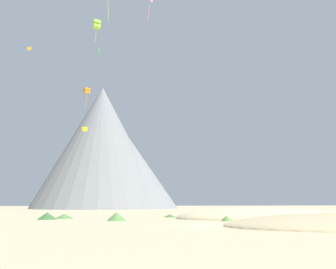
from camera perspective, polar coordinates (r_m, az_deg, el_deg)
name	(u,v)px	position (r m, az deg, el deg)	size (l,w,h in m)	color
ground_plane	(204,226)	(37.18, 5.61, -13.88)	(400.00, 400.00, 0.00)	#CCBA8E
dune_foreground_left	(262,219)	(53.25, 14.24, -12.55)	(23.60, 11.60, 3.35)	beige
bush_far_right	(64,216)	(55.71, -15.67, -12.02)	(2.60, 2.60, 0.68)	#568442
bush_far_left	(170,216)	(58.72, 0.29, -12.42)	(2.09, 2.09, 0.42)	#477238
bush_ridge_crest	(47,216)	(53.56, -18.12, -11.83)	(2.64, 2.64, 0.94)	#386633
bush_mid_center	(116,216)	(48.02, -7.95, -12.39)	(2.46, 2.46, 1.07)	#568442
bush_low_patch	(226,218)	(47.27, 9.00, -12.63)	(1.34, 1.34, 0.69)	#568442
rock_massif	(107,155)	(139.00, -9.35, -3.11)	(71.30, 68.81, 45.73)	slate
kite_yellow_mid	(85,129)	(79.46, -12.74, 0.83)	(1.20, 1.26, 1.14)	yellow
kite_lime_high	(97,25)	(74.41, -10.93, 16.30)	(1.54, 1.51, 4.43)	#8CD133
kite_orange_high	(87,91)	(99.63, -12.43, 6.61)	(1.84, 1.88, 5.44)	orange
kite_green_high	(99,51)	(93.85, -10.54, 12.50)	(0.37, 2.45, 2.45)	green
kite_gold_high	(29,48)	(88.97, -20.60, 12.30)	(1.04, 0.52, 0.92)	gold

